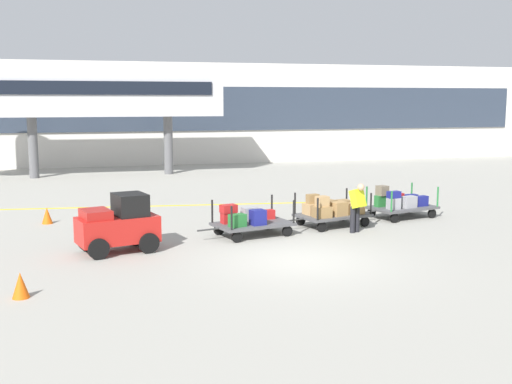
# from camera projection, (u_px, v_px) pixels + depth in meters

# --- Properties ---
(ground_plane) EXTENTS (120.00, 120.00, 0.00)m
(ground_plane) POSITION_uv_depth(u_px,v_px,m) (301.00, 260.00, 16.03)
(ground_plane) COLOR #9E9B91
(apron_lead_line) EXTENTS (17.58, 2.42, 0.01)m
(apron_lead_line) POSITION_uv_depth(u_px,v_px,m) (126.00, 207.00, 24.08)
(apron_lead_line) COLOR yellow
(apron_lead_line) RESTS_ON ground_plane
(terminal_building) EXTENTS (51.60, 2.51, 6.48)m
(terminal_building) POSITION_uv_depth(u_px,v_px,m) (169.00, 114.00, 40.35)
(terminal_building) COLOR silver
(terminal_building) RESTS_ON ground_plane
(jet_bridge) EXTENTS (15.10, 3.00, 5.83)m
(jet_bridge) POSITION_uv_depth(u_px,v_px,m) (68.00, 93.00, 32.88)
(jet_bridge) COLOR #B7B7BC
(jet_bridge) RESTS_ON ground_plane
(baggage_tug) EXTENTS (2.31, 1.66, 1.58)m
(baggage_tug) POSITION_uv_depth(u_px,v_px,m) (119.00, 225.00, 16.80)
(baggage_tug) COLOR red
(baggage_tug) RESTS_ON ground_plane
(baggage_cart_lead) EXTENTS (3.09, 1.92, 1.10)m
(baggage_cart_lead) POSITION_uv_depth(u_px,v_px,m) (249.00, 220.00, 18.83)
(baggage_cart_lead) COLOR #4C4C4F
(baggage_cart_lead) RESTS_ON ground_plane
(baggage_cart_middle) EXTENTS (3.09, 1.92, 1.10)m
(baggage_cart_middle) POSITION_uv_depth(u_px,v_px,m) (331.00, 210.00, 20.27)
(baggage_cart_middle) COLOR #4C4C4F
(baggage_cart_middle) RESTS_ON ground_plane
(baggage_cart_tail) EXTENTS (3.09, 1.92, 1.14)m
(baggage_cart_tail) POSITION_uv_depth(u_px,v_px,m) (400.00, 203.00, 21.78)
(baggage_cart_tail) COLOR #4C4C4F
(baggage_cart_tail) RESTS_ON ground_plane
(baggage_handler) EXTENTS (0.53, 0.54, 1.56)m
(baggage_handler) POSITION_uv_depth(u_px,v_px,m) (357.00, 205.00, 19.23)
(baggage_handler) COLOR black
(baggage_handler) RESTS_ON ground_plane
(safety_cone_near) EXTENTS (0.36, 0.36, 0.55)m
(safety_cone_near) POSITION_uv_depth(u_px,v_px,m) (20.00, 285.00, 12.92)
(safety_cone_near) COLOR #EA590F
(safety_cone_near) RESTS_ON ground_plane
(safety_cone_far) EXTENTS (0.36, 0.36, 0.55)m
(safety_cone_far) POSITION_uv_depth(u_px,v_px,m) (47.00, 216.00, 20.74)
(safety_cone_far) COLOR #EA590F
(safety_cone_far) RESTS_ON ground_plane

